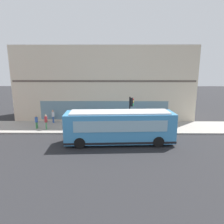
{
  "coord_description": "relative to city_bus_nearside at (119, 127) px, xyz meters",
  "views": [
    {
      "loc": [
        -17.97,
        -1.26,
        6.99
      ],
      "look_at": [
        3.41,
        -1.05,
        2.27
      ],
      "focal_mm": 32.37,
      "sensor_mm": 36.0,
      "label": 1
    }
  ],
  "objects": [
    {
      "name": "pedestrian_walking_along_curb",
      "position": [
        3.84,
        8.17,
        -0.44
      ],
      "size": [
        0.32,
        0.32,
        1.68
      ],
      "color": "#3F8C4C",
      "rests_on": "sidewalk_curb"
    },
    {
      "name": "traffic_light_near_corner",
      "position": [
        2.91,
        -1.28,
        1.28
      ],
      "size": [
        0.32,
        0.49,
        3.85
      ],
      "color": "black",
      "rests_on": "sidewalk_curb"
    },
    {
      "name": "ground",
      "position": [
        -0.08,
        1.77,
        -1.55
      ],
      "size": [
        120.0,
        120.0,
        0.0
      ],
      "primitive_type": "plane",
      "color": "#262628"
    },
    {
      "name": "newspaper_vending_box",
      "position": [
        5.03,
        3.22,
        -0.95
      ],
      "size": [
        0.44,
        0.42,
        0.9
      ],
      "color": "#197233",
      "rests_on": "sidewalk_curb"
    },
    {
      "name": "fire_hydrant",
      "position": [
        3.69,
        -5.09,
        -1.04
      ],
      "size": [
        0.35,
        0.35,
        0.74
      ],
      "color": "yellow",
      "rests_on": "sidewalk_curb"
    },
    {
      "name": "building_corner",
      "position": [
        10.97,
        1.77,
        3.28
      ],
      "size": [
        7.28,
        23.44,
        9.69
      ],
      "color": "beige",
      "rests_on": "ground"
    },
    {
      "name": "pedestrian_near_building_entrance",
      "position": [
        6.57,
        8.19,
        -0.45
      ],
      "size": [
        0.32,
        0.32,
        1.66
      ],
      "color": "#3359A5",
      "rests_on": "sidewalk_curb"
    },
    {
      "name": "city_bus_nearside",
      "position": [
        0.0,
        0.0,
        0.0
      ],
      "size": [
        3.07,
        10.16,
        3.07
      ],
      "color": "#3F8CC6",
      "rests_on": "ground"
    },
    {
      "name": "sidewalk_curb",
      "position": [
        4.94,
        1.77,
        -1.48
      ],
      "size": [
        4.84,
        40.0,
        0.15
      ],
      "primitive_type": "cube",
      "color": "#9E9991",
      "rests_on": "ground"
    },
    {
      "name": "pedestrian_by_light_pole",
      "position": [
        3.39,
        2.33,
        -0.38
      ],
      "size": [
        0.32,
        0.32,
        1.78
      ],
      "color": "#99994C",
      "rests_on": "sidewalk_curb"
    },
    {
      "name": "pedestrian_near_hydrant",
      "position": [
        4.1,
        9.36,
        -0.53
      ],
      "size": [
        0.32,
        0.32,
        1.54
      ],
      "color": "#3F8C4C",
      "rests_on": "sidewalk_curb"
    }
  ]
}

